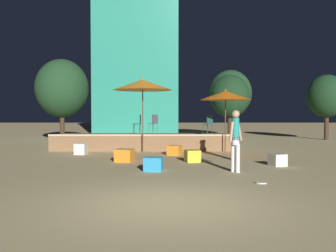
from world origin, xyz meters
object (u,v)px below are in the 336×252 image
Objects in this scene: cube_seat_2 at (278,160)px; person_0 at (235,138)px; person_1 at (236,132)px; background_tree_1 at (327,96)px; cube_seat_4 at (192,156)px; background_tree_0 at (230,93)px; patio_umbrella_0 at (143,85)px; background_tree_3 at (62,88)px; cube_seat_5 at (124,155)px; bistro_chair_0 at (209,122)px; cube_seat_1 at (154,164)px; cube_seat_3 at (81,149)px; background_tree_2 at (230,96)px; patio_umbrella_1 at (225,95)px; bistro_chair_1 at (139,122)px; cube_seat_0 at (175,150)px; frisbee_disc at (261,183)px; bistro_chair_2 at (154,122)px.

cube_seat_2 is 2.25m from person_0.
background_tree_1 is at bearing 96.10° from person_1.
cube_seat_4 is 15.58m from background_tree_0.
background_tree_3 is at bearing 132.57° from patio_umbrella_0.
bistro_chair_0 is at bearing 50.72° from cube_seat_5.
background_tree_1 reaches higher than cube_seat_1.
background_tree_3 is at bearing 111.67° from cube_seat_3.
background_tree_2 reaches higher than person_0.
patio_umbrella_1 is 5.80m from cube_seat_5.
cube_seat_1 is at bearing -122.91° from cube_seat_4.
background_tree_3 is (-4.84, 9.13, 3.02)m from cube_seat_5.
bistro_chair_1 is at bearing 115.52° from cube_seat_4.
background_tree_2 is at bearing 177.17° from background_tree_1.
patio_umbrella_0 is at bearing 168.76° from person_0.
background_tree_1 reaches higher than cube_seat_5.
cube_seat_5 is (-2.46, 0.10, 0.01)m from cube_seat_4.
background_tree_0 is (1.05, 15.81, 3.03)m from cube_seat_2.
cube_seat_3 is at bearing 132.56° from cube_seat_5.
background_tree_0 is at bearing 70.60° from cube_seat_0.
background_tree_0 is (8.40, 12.38, 3.00)m from cube_seat_3.
cube_seat_0 is 10.15m from background_tree_3.
cube_seat_5 is (-0.43, -3.40, -2.80)m from patio_umbrella_0.
person_1 is at bearing 128.94° from cube_seat_2.
cube_seat_5 reaches higher than frisbee_disc.
patio_umbrella_0 is 1.82× the size of person_0.
cube_seat_0 is at bearing 17.37° from bistro_chair_0.
bistro_chair_0 is at bearing 86.22° from bistro_chair_1.
cube_seat_1 is 4.22m from cube_seat_2.
background_tree_0 reaches higher than background_tree_2.
cube_seat_5 is 4.86m from bistro_chair_1.
background_tree_0 reaches higher than patio_umbrella_1.
cube_seat_4 is at bearing 57.09° from cube_seat_1.
person_1 is at bearing 39.78° from cube_seat_1.
patio_umbrella_0 is 0.67× the size of background_tree_0.
bistro_chair_2 is 7.63m from background_tree_2.
cube_seat_5 is 0.17× the size of background_tree_2.
background_tree_3 is (-2.71, 6.82, 3.01)m from cube_seat_3.
person_0 is 8.35m from bistro_chair_2.
cube_seat_2 is 5.34m from cube_seat_5.
person_1 is at bearing 45.27° from bistro_chair_1.
cube_seat_5 reaches higher than cube_seat_1.
bistro_chair_0 is (3.08, 0.90, -1.70)m from patio_umbrella_0.
cube_seat_2 is (1.07, -4.42, -2.34)m from patio_umbrella_1.
bistro_chair_1 is 0.21× the size of background_tree_2.
bistro_chair_1 reaches higher than cube_seat_0.
bistro_chair_0 and bistro_chair_2 have the same top height.
cube_seat_2 is at bearing 44.64° from bistro_chair_1.
bistro_chair_2 is at bearing 46.57° from cube_seat_3.
cube_seat_1 is 0.14× the size of background_tree_2.
cube_seat_5 is at bearing 177.58° from cube_seat_4.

